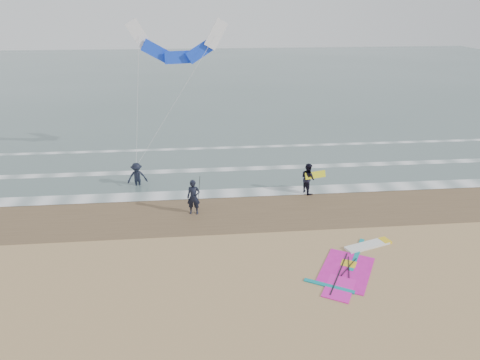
{
  "coord_description": "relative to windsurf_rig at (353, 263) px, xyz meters",
  "views": [
    {
      "loc": [
        -3.75,
        -14.48,
        10.51
      ],
      "look_at": [
        -1.87,
        5.0,
        2.2
      ],
      "focal_mm": 32.0,
      "sensor_mm": 36.0,
      "label": 1
    }
  ],
  "objects": [
    {
      "name": "foam_waterline",
      "position": [
        -2.59,
        9.97,
        -0.0
      ],
      "size": [
        120.0,
        9.15,
        0.02
      ],
      "color": "white",
      "rests_on": "ground"
    },
    {
      "name": "held_pole",
      "position": [
        -6.51,
        5.4,
        1.36
      ],
      "size": [
        0.17,
        0.86,
        1.82
      ],
      "color": "black",
      "rests_on": "ground"
    },
    {
      "name": "person_wading",
      "position": [
        -10.24,
        9.36,
        0.89
      ],
      "size": [
        1.27,
        0.84,
        1.84
      ],
      "primitive_type": "imported",
      "rotation": [
        0.0,
        0.0,
        0.14
      ],
      "color": "black",
      "rests_on": "ground"
    },
    {
      "name": "carried_kiteboard",
      "position": [
        0.18,
        7.3,
        1.13
      ],
      "size": [
        1.3,
        0.51,
        0.39
      ],
      "color": "yellow",
      "rests_on": "ground"
    },
    {
      "name": "person_standing",
      "position": [
        -6.81,
        5.4,
        0.92
      ],
      "size": [
        0.74,
        0.54,
        1.9
      ],
      "primitive_type": "imported",
      "rotation": [
        0.0,
        0.0,
        -0.13
      ],
      "color": "black",
      "rests_on": "ground"
    },
    {
      "name": "windsurf_rig",
      "position": [
        0.0,
        0.0,
        0.0
      ],
      "size": [
        4.77,
        4.51,
        0.11
      ],
      "color": "white",
      "rests_on": "ground"
    },
    {
      "name": "surf_kite",
      "position": [
        -7.55,
        14.04,
        7.67
      ],
      "size": [
        6.51,
        4.97,
        8.19
      ],
      "color": "white",
      "rests_on": "ground"
    },
    {
      "name": "sea_water",
      "position": [
        -2.59,
        47.53,
        -0.02
      ],
      "size": [
        120.0,
        80.0,
        0.02
      ],
      "primitive_type": "cube",
      "color": "#47605E",
      "rests_on": "ground"
    },
    {
      "name": "person_walking",
      "position": [
        -0.22,
        7.4,
        0.88
      ],
      "size": [
        0.99,
        1.09,
        1.83
      ],
      "primitive_type": "imported",
      "rotation": [
        0.0,
        0.0,
        1.98
      ],
      "color": "black",
      "rests_on": "ground"
    },
    {
      "name": "ground",
      "position": [
        -2.59,
        -0.47,
        -0.03
      ],
      "size": [
        120.0,
        120.0,
        0.0
      ],
      "primitive_type": "plane",
      "color": "tan",
      "rests_on": "ground"
    },
    {
      "name": "wet_sand_band",
      "position": [
        -2.59,
        5.53,
        -0.03
      ],
      "size": [
        120.0,
        5.0,
        0.01
      ],
      "primitive_type": "cube",
      "color": "brown",
      "rests_on": "ground"
    }
  ]
}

